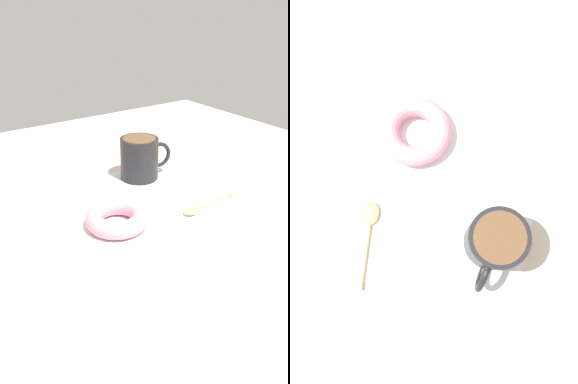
% 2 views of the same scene
% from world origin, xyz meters
% --- Properties ---
extents(ground_plane, '(1.20, 1.20, 0.02)m').
position_xyz_m(ground_plane, '(0.00, 0.00, -0.01)').
color(ground_plane, beige).
extents(napkin, '(0.33, 0.33, 0.00)m').
position_xyz_m(napkin, '(-0.01, -0.01, 0.00)').
color(napkin, white).
rests_on(napkin, ground_plane).
extents(coffee_cup, '(0.08, 0.12, 0.09)m').
position_xyz_m(coffee_cup, '(-0.10, 0.04, 0.05)').
color(coffee_cup, black).
rests_on(coffee_cup, napkin).
extents(donut, '(0.11, 0.11, 0.03)m').
position_xyz_m(donut, '(0.04, -0.10, 0.02)').
color(donut, pink).
rests_on(donut, napkin).
extents(spoon, '(0.03, 0.13, 0.01)m').
position_xyz_m(spoon, '(0.08, 0.05, 0.01)').
color(spoon, '#D8B772').
rests_on(spoon, napkin).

